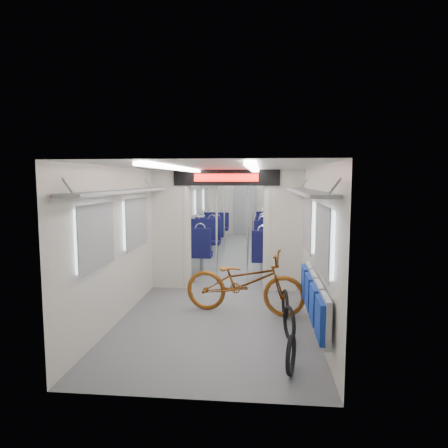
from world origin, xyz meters
name	(u,v)px	position (x,y,z in m)	size (l,w,h in m)	color
carriage	(233,206)	(0.00, -0.27, 1.50)	(12.00, 12.02, 2.31)	#515456
bicycle	(244,282)	(0.41, -3.43, 0.50)	(0.67, 1.92, 1.01)	brown
flip_bench	(314,298)	(1.35, -4.45, 0.58)	(0.12, 2.12, 0.53)	gray
bike_hoop_a	(291,357)	(1.00, -5.40, 0.20)	(0.44, 0.44, 0.05)	black
bike_hoop_b	(289,325)	(1.05, -4.46, 0.21)	(0.47, 0.47, 0.05)	black
bike_hoop_c	(285,306)	(1.04, -3.63, 0.20)	(0.45, 0.45, 0.05)	black
seat_bay_near_left	(198,241)	(-0.93, 0.25, 0.56)	(0.94, 2.24, 1.15)	#0B0C34
seat_bay_near_right	(273,245)	(0.93, -0.10, 0.57)	(0.95, 2.27, 1.16)	#0B0C34
seat_bay_far_left	(213,228)	(-0.94, 3.43, 0.53)	(0.89, 1.97, 1.07)	#0B0C34
seat_bay_far_right	(270,228)	(0.93, 3.26, 0.55)	(0.93, 2.16, 1.13)	#0B0C34
stanchion_near_left	(217,228)	(-0.23, -1.69, 1.15)	(0.05, 0.05, 2.30)	silver
stanchion_near_right	(248,227)	(0.38, -1.41, 1.15)	(0.04, 0.04, 2.30)	silver
stanchion_far_left	(224,213)	(-0.42, 1.91, 1.15)	(0.04, 0.04, 2.30)	silver
stanchion_far_right	(253,213)	(0.40, 1.94, 1.15)	(0.04, 0.04, 2.30)	silver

